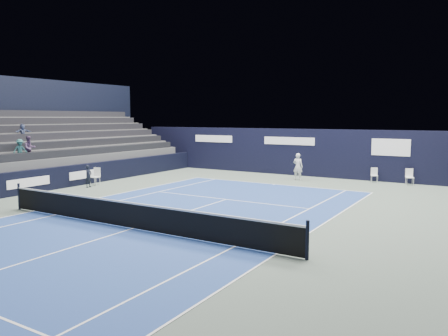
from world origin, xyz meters
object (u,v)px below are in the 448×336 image
(folding_chair_back_a, at_px, (374,174))
(folding_chair_back_b, at_px, (409,176))
(line_judge_chair, at_px, (96,175))
(tennis_player, at_px, (298,167))
(tennis_net, at_px, (132,215))

(folding_chair_back_a, height_order, folding_chair_back_b, folding_chair_back_b)
(line_judge_chair, height_order, tennis_player, tennis_player)
(folding_chair_back_b, bearing_deg, line_judge_chair, -168.70)
(line_judge_chair, xyz_separation_m, tennis_net, (8.73, -6.37, -0.06))
(tennis_player, bearing_deg, folding_chair_back_a, 19.82)
(folding_chair_back_b, bearing_deg, tennis_player, 173.37)
(folding_chair_back_a, distance_m, folding_chair_back_b, 1.97)
(folding_chair_back_a, relative_size, folding_chair_back_b, 0.92)
(folding_chair_back_a, distance_m, tennis_player, 4.55)
(folding_chair_back_a, relative_size, tennis_player, 0.52)
(folding_chair_back_a, relative_size, line_judge_chair, 0.87)
(folding_chair_back_a, distance_m, line_judge_chair, 16.41)
(tennis_net, bearing_deg, tennis_player, 88.24)
(folding_chair_back_b, xyz_separation_m, tennis_net, (-6.67, -15.76, -0.03))
(line_judge_chair, xyz_separation_m, tennis_player, (9.16, 7.90, 0.27))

